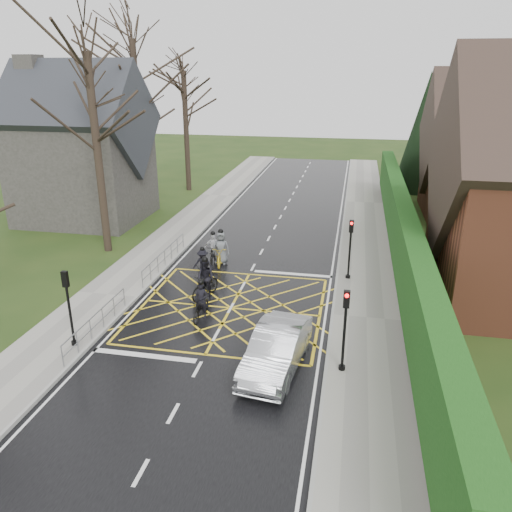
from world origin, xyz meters
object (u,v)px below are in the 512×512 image
(cyclist_mid, at_px, (203,267))
(cyclist_front, at_px, (213,251))
(car, at_px, (276,349))
(cyclist_lead, at_px, (221,252))
(cyclist_rear, at_px, (201,306))
(cyclist_back, at_px, (205,282))

(cyclist_mid, distance_m, cyclist_front, 2.28)
(car, bearing_deg, cyclist_lead, 122.63)
(cyclist_front, distance_m, cyclist_lead, 0.49)
(cyclist_rear, distance_m, cyclist_mid, 4.33)
(cyclist_rear, relative_size, cyclist_front, 0.99)
(cyclist_rear, distance_m, cyclist_front, 6.57)
(cyclist_mid, relative_size, cyclist_lead, 0.84)
(cyclist_rear, relative_size, cyclist_back, 0.88)
(car, bearing_deg, cyclist_back, 135.47)
(cyclist_rear, xyz_separation_m, car, (3.79, -3.19, 0.19))
(cyclist_front, relative_size, cyclist_lead, 0.87)
(cyclist_back, bearing_deg, car, -31.42)
(cyclist_back, xyz_separation_m, cyclist_mid, (-0.78, 2.09, -0.14))
(cyclist_back, relative_size, cyclist_mid, 1.16)
(cyclist_back, height_order, cyclist_lead, cyclist_back)
(cyclist_lead, bearing_deg, car, -72.33)
(cyclist_rear, xyz_separation_m, cyclist_mid, (-1.20, 4.16, 0.05))
(cyclist_rear, bearing_deg, cyclist_lead, 99.72)
(cyclist_rear, xyz_separation_m, cyclist_back, (-0.42, 2.07, 0.19))
(car, bearing_deg, cyclist_front, 124.61)
(cyclist_back, bearing_deg, cyclist_mid, 130.32)
(cyclist_front, distance_m, car, 10.89)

